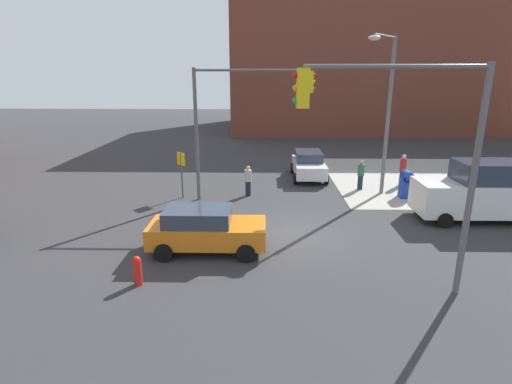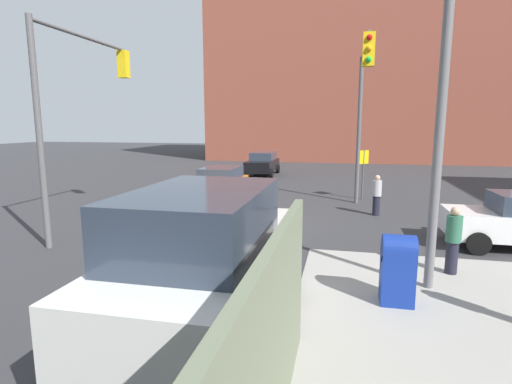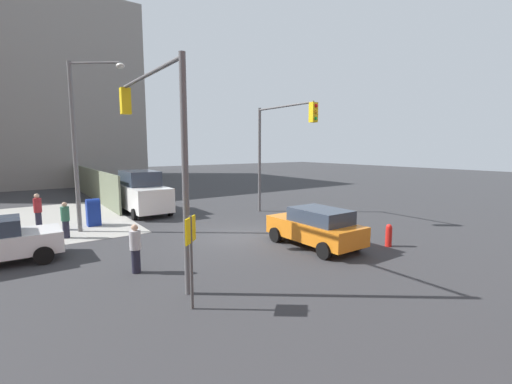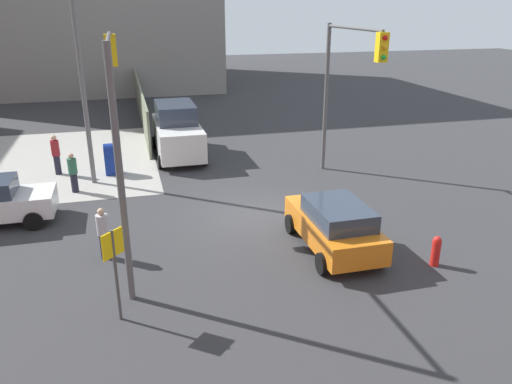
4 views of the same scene
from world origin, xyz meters
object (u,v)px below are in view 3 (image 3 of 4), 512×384
traffic_signal_nw_corner (155,129)px  traffic_signal_se_corner (279,138)px  pedestrian_crossing (38,211)px  pedestrian_walking_north (65,220)px  van_white_delivery (142,192)px  pedestrian_waiting (135,248)px  street_lamp_corner (81,134)px  mailbox_blue (93,211)px  hatchback_orange (316,227)px  fire_hydrant (389,235)px

traffic_signal_nw_corner → traffic_signal_se_corner: 10.23m
pedestrian_crossing → pedestrian_walking_north: pedestrian_crossing is taller
van_white_delivery → pedestrian_waiting: (-10.36, 3.40, -0.44)m
street_lamp_corner → van_white_delivery: bearing=-47.5°
traffic_signal_se_corner → mailbox_blue: 10.86m
traffic_signal_nw_corner → mailbox_blue: (8.46, 0.50, -3.89)m
pedestrian_waiting → traffic_signal_se_corner: bearing=67.2°
pedestrian_walking_north → traffic_signal_nw_corner: bearing=146.3°
hatchback_orange → van_white_delivery: 12.16m
traffic_signal_nw_corner → fire_hydrant: 10.03m
van_white_delivery → pedestrian_waiting: van_white_delivery is taller
hatchback_orange → pedestrian_crossing: bearing=42.1°
fire_hydrant → traffic_signal_se_corner: bearing=-2.3°
traffic_signal_se_corner → van_white_delivery: traffic_signal_se_corner is taller
traffic_signal_nw_corner → street_lamp_corner: (7.23, 1.01, 0.05)m
traffic_signal_se_corner → pedestrian_waiting: (-4.60, 9.70, -3.77)m
street_lamp_corner → mailbox_blue: 4.16m
street_lamp_corner → van_white_delivery: size_ratio=1.48×
fire_hydrant → pedestrian_walking_north: (9.20, 10.70, 0.37)m
fire_hydrant → traffic_signal_nw_corner: bearing=72.5°
street_lamp_corner → fire_hydrant: street_lamp_corner is taller
mailbox_blue → van_white_delivery: 3.90m
van_white_delivery → hatchback_orange: bearing=-163.2°
traffic_signal_nw_corner → mailbox_blue: 9.33m
mailbox_blue → street_lamp_corner: bearing=157.4°
mailbox_blue → fire_hydrant: (-11.20, -9.20, -0.28)m
fire_hydrant → pedestrian_crossing: (11.80, 11.60, 0.47)m
fire_hydrant → mailbox_blue: bearing=39.4°
street_lamp_corner → pedestrian_walking_north: street_lamp_corner is taller
traffic_signal_nw_corner → mailbox_blue: traffic_signal_nw_corner is taller
mailbox_blue → pedestrian_walking_north: 2.50m
street_lamp_corner → pedestrian_crossing: 4.58m
street_lamp_corner → pedestrian_crossing: bearing=45.9°
pedestrian_waiting → street_lamp_corner: bearing=134.4°
street_lamp_corner → pedestrian_walking_north: size_ratio=4.84×
fire_hydrant → van_white_delivery: size_ratio=0.17×
fire_hydrant → van_white_delivery: bearing=24.2°
street_lamp_corner → pedestrian_crossing: size_ratio=4.40×
traffic_signal_nw_corner → pedestrian_crossing: size_ratio=3.57×
van_white_delivery → pedestrian_waiting: bearing=161.8°
pedestrian_walking_north → pedestrian_crossing: bearing=-31.8°
fire_hydrant → pedestrian_waiting: (3.00, 9.40, 0.35)m
fire_hydrant → pedestrian_waiting: size_ratio=0.58×
van_white_delivery → pedestrian_crossing: 5.82m
traffic_signal_nw_corner → fire_hydrant: size_ratio=6.91×
street_lamp_corner → fire_hydrant: bearing=-135.8°
traffic_signal_se_corner → pedestrian_walking_north: traffic_signal_se_corner is taller
mailbox_blue → traffic_signal_se_corner: bearing=-110.8°
fire_hydrant → pedestrian_waiting: pedestrian_waiting is taller
traffic_signal_se_corner → mailbox_blue: (3.60, 9.50, -3.84)m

